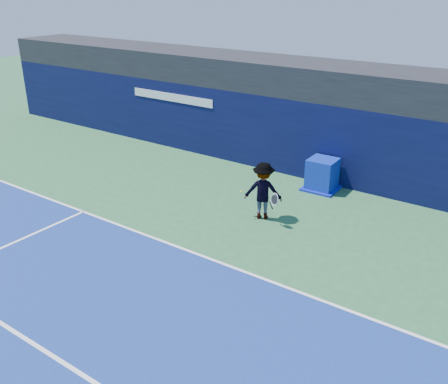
% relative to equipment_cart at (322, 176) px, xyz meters
% --- Properties ---
extents(ground, '(80.00, 80.00, 0.00)m').
position_rel_equipment_cart_xyz_m(ground, '(-0.65, -9.42, -0.53)').
color(ground, '#2C6239').
rests_on(ground, ground).
extents(baseline, '(24.00, 0.10, 0.01)m').
position_rel_equipment_cart_xyz_m(baseline, '(-0.65, -6.42, -0.53)').
color(baseline, white).
rests_on(baseline, ground).
extents(service_line, '(24.00, 0.10, 0.01)m').
position_rel_equipment_cart_xyz_m(service_line, '(-0.65, -11.42, -0.53)').
color(service_line, white).
rests_on(service_line, ground).
extents(stadium_band, '(36.00, 3.00, 1.20)m').
position_rel_equipment_cart_xyz_m(stadium_band, '(-0.65, 2.08, 3.07)').
color(stadium_band, black).
rests_on(stadium_band, back_wall_assembly).
extents(back_wall_assembly, '(36.00, 1.03, 3.00)m').
position_rel_equipment_cart_xyz_m(back_wall_assembly, '(-0.66, 1.08, 0.97)').
color(back_wall_assembly, black).
rests_on(back_wall_assembly, ground).
extents(equipment_cart, '(1.26, 1.26, 1.17)m').
position_rel_equipment_cart_xyz_m(equipment_cart, '(0.00, 0.00, 0.00)').
color(equipment_cart, '#0B22A1').
rests_on(equipment_cart, ground).
extents(tennis_player, '(1.47, 1.13, 1.90)m').
position_rel_equipment_cart_xyz_m(tennis_player, '(-0.53, -3.32, 0.41)').
color(tennis_player, white).
rests_on(tennis_player, ground).
extents(tennis_ball, '(0.06, 0.06, 0.06)m').
position_rel_equipment_cart_xyz_m(tennis_ball, '(-1.10, -3.74, 0.40)').
color(tennis_ball, yellow).
rests_on(tennis_ball, ground).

